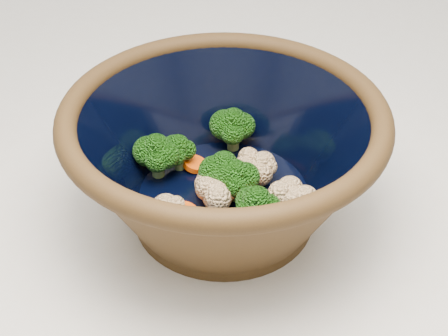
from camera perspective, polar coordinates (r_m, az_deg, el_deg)
name	(u,v)px	position (r m, az deg, el deg)	size (l,w,h in m)	color
mixing_bowl	(224,157)	(0.62, 0.00, 0.97)	(0.40, 0.40, 0.14)	black
vegetable_pile	(221,172)	(0.64, -0.23, -0.33)	(0.18, 0.18, 0.05)	#608442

